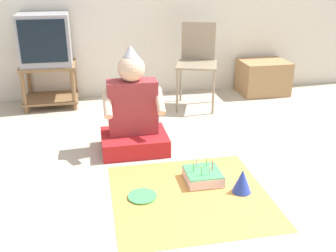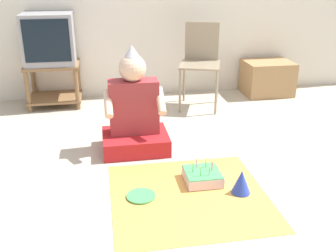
{
  "view_description": "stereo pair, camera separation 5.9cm",
  "coord_description": "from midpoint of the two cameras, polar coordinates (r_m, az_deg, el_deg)",
  "views": [
    {
      "loc": [
        -0.87,
        -2.24,
        1.41
      ],
      "look_at": [
        -0.37,
        0.32,
        0.35
      ],
      "focal_mm": 42.0,
      "sensor_mm": 36.0,
      "label": 1
    },
    {
      "loc": [
        -0.81,
        -2.25,
        1.41
      ],
      "look_at": [
        -0.37,
        0.32,
        0.35
      ],
      "focal_mm": 42.0,
      "sensor_mm": 36.0,
      "label": 2
    }
  ],
  "objects": [
    {
      "name": "tv_stand",
      "position": [
        4.42,
        -17.11,
        6.24
      ],
      "size": [
        0.56,
        0.47,
        0.46
      ],
      "color": "olive",
      "rests_on": "ground_plane"
    },
    {
      "name": "paper_plate",
      "position": [
        2.63,
        -4.4,
        -10.11
      ],
      "size": [
        0.19,
        0.19,
        0.01
      ],
      "color": "#4CB266",
      "rests_on": "party_cloth"
    },
    {
      "name": "party_cloth",
      "position": [
        2.65,
        2.6,
        -10.01
      ],
      "size": [
        1.02,
        1.0,
        0.01
      ],
      "color": "#EFA84C",
      "rests_on": "ground_plane"
    },
    {
      "name": "party_hat_blue",
      "position": [
        2.68,
        10.1,
        -7.84
      ],
      "size": [
        0.13,
        0.13,
        0.16
      ],
      "color": "blue",
      "rests_on": "party_cloth"
    },
    {
      "name": "birthday_cake",
      "position": [
        2.79,
        4.48,
        -7.22
      ],
      "size": [
        0.25,
        0.25,
        0.15
      ],
      "color": "silver",
      "rests_on": "party_cloth"
    },
    {
      "name": "folding_chair",
      "position": [
        4.21,
        3.89,
        9.79
      ],
      "size": [
        0.52,
        0.54,
        0.87
      ],
      "color": "gray",
      "rests_on": "ground_plane"
    },
    {
      "name": "tv",
      "position": [
        4.33,
        -17.78,
        11.91
      ],
      "size": [
        0.51,
        0.45,
        0.52
      ],
      "color": "#99999E",
      "rests_on": "tv_stand"
    },
    {
      "name": "person_seated",
      "position": [
        3.19,
        -5.6,
        1.46
      ],
      "size": [
        0.53,
        0.43,
        0.86
      ],
      "color": "red",
      "rests_on": "ground_plane"
    },
    {
      "name": "ground_plane",
      "position": [
        2.78,
        8.2,
        -8.61
      ],
      "size": [
        16.0,
        16.0,
        0.0
      ],
      "primitive_type": "plane",
      "color": "#BCB29E"
    },
    {
      "name": "cardboard_box_stack",
      "position": [
        4.81,
        13.26,
        6.91
      ],
      "size": [
        0.54,
        0.45,
        0.39
      ],
      "color": "#A87F51",
      "rests_on": "ground_plane"
    }
  ]
}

